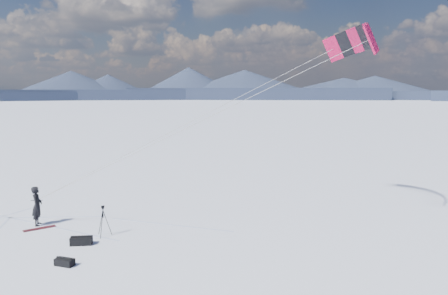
# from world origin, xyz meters

# --- Properties ---
(ground) EXTENTS (1800.00, 1800.00, 0.00)m
(ground) POSITION_xyz_m (0.00, 0.00, 0.00)
(ground) COLOR white
(horizon_hills) EXTENTS (704.00, 704.00, 10.19)m
(horizon_hills) POSITION_xyz_m (-0.00, 0.00, 4.46)
(horizon_hills) COLOR #181E32
(horizon_hills) RESTS_ON ground
(snow_tracks) EXTENTS (13.93, 10.25, 0.01)m
(snow_tracks) POSITION_xyz_m (-1.44, -0.32, 0.00)
(snow_tracks) COLOR #ACBADC
(snow_tracks) RESTS_ON ground
(snowkiter) EXTENTS (0.64, 0.79, 1.88)m
(snowkiter) POSITION_xyz_m (-1.66, 1.91, 0.00)
(snowkiter) COLOR black
(snowkiter) RESTS_ON ground
(snowboard) EXTENTS (1.24, 1.17, 0.04)m
(snowboard) POSITION_xyz_m (-1.28, 1.37, 0.02)
(snowboard) COLOR maroon
(snowboard) RESTS_ON ground
(tripod) EXTENTS (0.66, 0.57, 1.38)m
(tripod) POSITION_xyz_m (2.07, 0.76, 0.89)
(tripod) COLOR black
(tripod) RESTS_ON ground
(gear_bag_a) EXTENTS (0.95, 0.60, 0.39)m
(gear_bag_a) POSITION_xyz_m (1.56, -0.41, 0.17)
(gear_bag_a) COLOR black
(gear_bag_a) RESTS_ON ground
(gear_bag_b) EXTENTS (0.76, 0.49, 0.32)m
(gear_bag_b) POSITION_xyz_m (1.91, -2.59, 0.14)
(gear_bag_b) COLOR black
(gear_bag_b) RESTS_ON ground
(power_kite) EXTENTS (16.23, 6.09, 8.39)m
(power_kite) POSITION_xyz_m (13.40, 5.35, 8.75)
(power_kite) COLOR #AC0D3B
(power_kite) RESTS_ON ground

